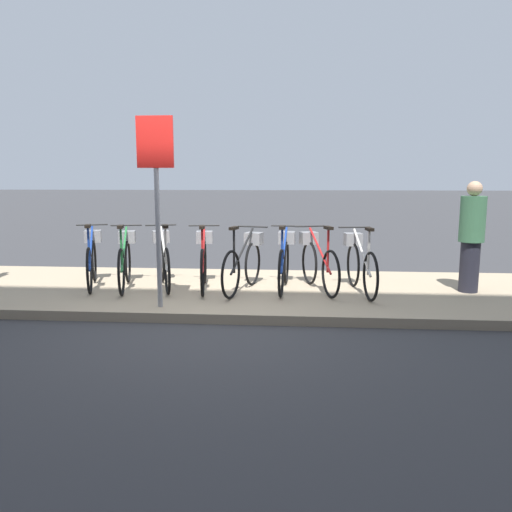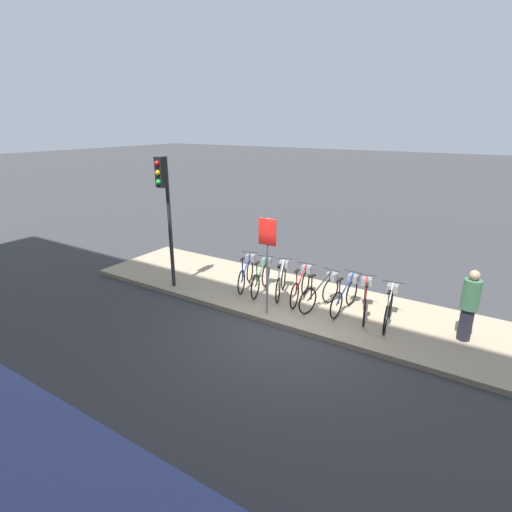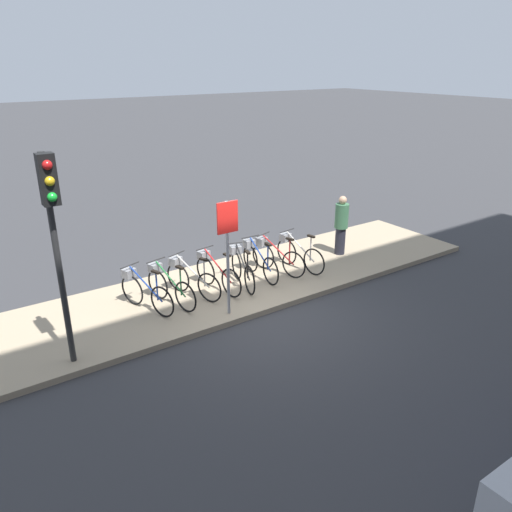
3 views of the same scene
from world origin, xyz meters
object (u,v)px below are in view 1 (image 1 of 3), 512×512
parked_bicycle_7 (360,262)px  pedestrian (471,235)px  parked_bicycle_5 (284,259)px  parked_bicycle_6 (317,260)px  parked_bicycle_2 (164,258)px  parked_bicycle_4 (245,261)px  sign_post (156,179)px  parked_bicycle_0 (92,257)px  parked_bicycle_3 (204,259)px  parked_bicycle_1 (125,258)px

parked_bicycle_7 → pedestrian: 1.58m
parked_bicycle_5 → parked_bicycle_6: same height
parked_bicycle_2 → parked_bicycle_6: size_ratio=0.99×
parked_bicycle_4 → sign_post: (-0.95, -1.02, 1.14)m
parked_bicycle_0 → parked_bicycle_6: bearing=0.5°
parked_bicycle_6 → parked_bicycle_0: bearing=-179.5°
parked_bicycle_3 → sign_post: sign_post is taller
parked_bicycle_1 → parked_bicycle_5: same height
parked_bicycle_3 → parked_bicycle_7: size_ratio=1.00×
parked_bicycle_5 → parked_bicycle_7: same height
parked_bicycle_5 → sign_post: size_ratio=0.67×
parked_bicycle_0 → parked_bicycle_7: same height
parked_bicycle_1 → parked_bicycle_5: 2.31m
parked_bicycle_1 → pedestrian: bearing=1.1°
pedestrian → parked_bicycle_6: bearing=-179.6°
sign_post → parked_bicycle_2: bearing=102.4°
parked_bicycle_3 → pedestrian: size_ratio=0.99×
parked_bicycle_2 → parked_bicycle_5: same height
parked_bicycle_0 → parked_bicycle_3: same height
parked_bicycle_0 → sign_post: (1.32, -1.12, 1.14)m
parked_bicycle_5 → pedestrian: bearing=-0.1°
parked_bicycle_4 → parked_bicycle_0: bearing=177.3°
parked_bicycle_3 → parked_bicycle_4: bearing=-10.3°
parked_bicycle_2 → parked_bicycle_6: (2.22, -0.01, 0.00)m
parked_bicycle_1 → parked_bicycle_2: 0.55m
parked_bicycle_0 → parked_bicycle_6: same height
parked_bicycle_2 → parked_bicycle_0: bearing=-177.8°
parked_bicycle_4 → sign_post: size_ratio=0.65×
parked_bicycle_3 → parked_bicycle_6: (1.63, 0.02, 0.00)m
parked_bicycle_7 → sign_post: (-2.55, -1.03, 1.14)m
parked_bicycle_2 → pedestrian: (4.33, 0.00, 0.38)m
parked_bicycle_3 → parked_bicycle_7: bearing=-2.3°
parked_bicycle_6 → parked_bicycle_7: bearing=-11.0°
parked_bicycle_4 → parked_bicycle_5: (0.56, 0.15, 0.00)m
parked_bicycle_3 → parked_bicycle_5: same height
parked_bicycle_3 → parked_bicycle_7: (2.21, -0.09, 0.00)m
parked_bicycle_0 → pedestrian: (5.39, 0.04, 0.38)m
sign_post → parked_bicycle_7: bearing=22.1°
parked_bicycle_5 → parked_bicycle_6: 0.47m
parked_bicycle_1 → parked_bicycle_6: same height
parked_bicycle_4 → parked_bicycle_6: bearing=7.4°
pedestrian → sign_post: sign_post is taller
parked_bicycle_3 → parked_bicycle_6: size_ratio=1.03×
parked_bicycle_1 → sign_post: 1.76m
parked_bicycle_2 → parked_bicycle_1: bearing=-170.7°
parked_bicycle_5 → parked_bicycle_1: bearing=-177.7°
parked_bicycle_6 → parked_bicycle_4: bearing=-172.6°
parked_bicycle_1 → parked_bicycle_6: bearing=1.5°
pedestrian → sign_post: 4.31m
parked_bicycle_4 → parked_bicycle_7: same height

